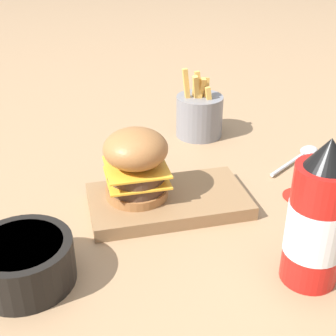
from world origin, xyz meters
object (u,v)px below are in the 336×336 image
Objects in this scene: ketchup_bottle at (317,221)px; spoon at (304,153)px; serving_board at (168,200)px; side_bowl at (23,261)px; burger at (136,163)px; fries_basket at (199,115)px.

spoon is at bearing -117.38° from ketchup_bottle.
ketchup_bottle is at bearing 123.41° from serving_board.
side_bowl is 0.59m from spoon.
fries_basket reaches higher than burger.
fries_basket is at bearing -89.20° from ketchup_bottle.
spoon is at bearing -164.01° from burger.
burger reaches higher than serving_board.
ketchup_bottle reaches higher than side_bowl.
burger is 0.56× the size of ketchup_bottle.
spoon is at bearing 139.40° from fries_basket.
side_bowl is at bearing 38.84° from burger.
fries_basket is (-0.13, -0.27, 0.04)m from serving_board.
side_bowl is at bearing 47.70° from fries_basket.
serving_board is 0.33m from spoon.
fries_basket is at bearing -116.92° from serving_board.
fries_basket is at bearing -125.92° from burger.
burger is 0.88× the size of side_bowl.
ketchup_bottle is (-0.14, 0.21, 0.08)m from serving_board.
serving_board is at bearing -56.59° from ketchup_bottle.
serving_board is at bearing 63.08° from fries_basket.
burger is 0.30m from ketchup_bottle.
side_bowl is at bearing -12.59° from ketchup_bottle.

